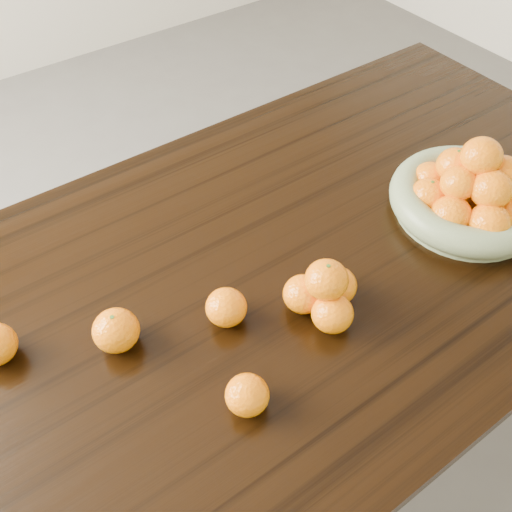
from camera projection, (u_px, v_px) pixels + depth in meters
ground at (260, 434)px, 1.72m from camera, size 5.00×5.00×0.00m
dining_table at (262, 298)px, 1.24m from camera, size 2.00×1.00×0.75m
fruit_bowl at (471, 193)px, 1.25m from camera, size 0.35×0.35×0.19m
orange_pyramid at (325, 293)px, 1.07m from camera, size 0.14×0.15×0.13m
loose_orange_0 at (116, 330)px, 1.02m from camera, size 0.09×0.09×0.08m
loose_orange_1 at (247, 395)px, 0.94m from camera, size 0.07×0.07×0.07m
loose_orange_2 at (226, 307)px, 1.06m from camera, size 0.08×0.08×0.07m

